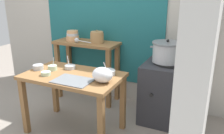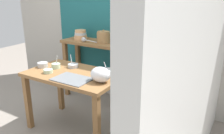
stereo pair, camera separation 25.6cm
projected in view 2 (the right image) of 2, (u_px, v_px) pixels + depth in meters
name	position (u px, v px, depth m)	size (l,w,h in m)	color
ground_plane	(76.00, 127.00, 2.92)	(9.00, 9.00, 0.00)	gray
wall_back	(125.00, 13.00, 3.36)	(4.40, 0.12, 2.60)	#B2ADA3
wall_right	(213.00, 30.00, 1.99)	(0.30, 3.20, 2.60)	white
prep_table	(74.00, 82.00, 2.72)	(1.10, 0.66, 0.72)	olive
back_shelf_table	(94.00, 56.00, 3.53)	(0.96, 0.40, 0.90)	olive
stove_block	(170.00, 95.00, 2.91)	(0.60, 0.61, 0.78)	#2D2D33
steamer_pot	(171.00, 53.00, 2.78)	(0.42, 0.37, 0.28)	#B7BABF
clay_pot	(104.00, 37.00, 3.35)	(0.19, 0.19, 0.19)	#A37A4C
bowl_stack_enamel	(81.00, 35.00, 3.55)	(0.20, 0.20, 0.15)	tan
ladle	(84.00, 40.00, 3.39)	(0.30, 0.10, 0.07)	#B7BABF
serving_tray	(72.00, 79.00, 2.48)	(0.40, 0.28, 0.01)	slate
plastic_bag	(100.00, 75.00, 2.40)	(0.22, 0.18, 0.16)	white
prep_bowl_0	(73.00, 65.00, 2.86)	(0.13, 0.13, 0.16)	#B7BABF
prep_bowl_1	(108.00, 72.00, 2.63)	(0.17, 0.17, 0.14)	#B7BABF
prep_bowl_2	(43.00, 65.00, 2.87)	(0.12, 0.12, 0.06)	#B7BABF
prep_bowl_3	(56.00, 66.00, 2.83)	(0.11, 0.11, 0.16)	#B7D1AD
prep_bowl_4	(48.00, 71.00, 2.68)	(0.11, 0.11, 0.04)	#B7D1AD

